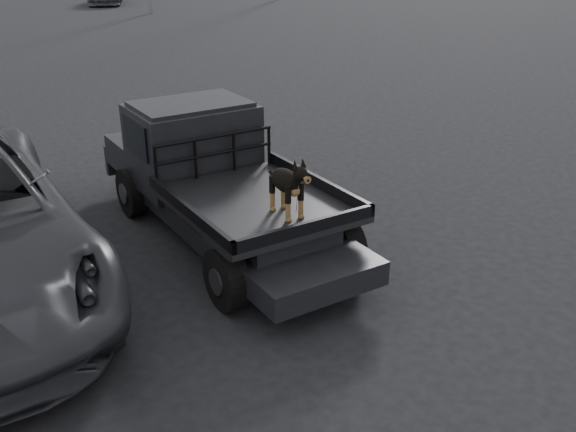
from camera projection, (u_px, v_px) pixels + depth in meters
ground at (280, 280)px, 8.18m from camera, size 120.00×120.00×0.00m
flatbed_ute at (224, 208)px, 9.13m from camera, size 2.00×5.40×0.92m
ute_cab at (192, 131)px, 9.50m from camera, size 1.72×1.30×0.88m
headache_rack at (215, 156)px, 8.99m from camera, size 1.80×0.08×0.55m
dog at (286, 186)px, 7.67m from camera, size 0.32×0.60×0.74m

